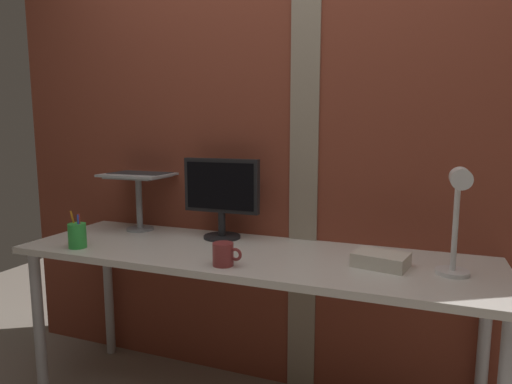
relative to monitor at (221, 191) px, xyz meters
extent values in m
cube|color=brown|center=(0.34, 0.18, 0.30)|extent=(3.28, 0.12, 2.61)
cube|color=gray|center=(0.38, 0.12, 0.30)|extent=(0.14, 0.01, 2.61)
cube|color=silver|center=(0.21, -0.18, -0.25)|extent=(2.06, 0.61, 0.03)
cylinder|color=#B2B2B7|center=(-0.76, -0.43, -0.63)|extent=(0.05, 0.05, 0.74)
cylinder|color=#B2B2B7|center=(-0.76, 0.06, -0.63)|extent=(0.05, 0.05, 0.74)
cylinder|color=#B2B2B7|center=(1.18, 0.06, -0.63)|extent=(0.05, 0.05, 0.74)
cylinder|color=black|center=(0.00, 0.00, -0.22)|extent=(0.18, 0.18, 0.01)
cylinder|color=black|center=(0.00, 0.00, -0.16)|extent=(0.04, 0.04, 0.12)
cube|color=black|center=(0.00, 0.00, 0.03)|extent=(0.38, 0.04, 0.26)
cube|color=black|center=(0.00, -0.02, 0.03)|extent=(0.35, 0.00, 0.22)
cylinder|color=gray|center=(-0.48, 0.00, -0.22)|extent=(0.14, 0.14, 0.01)
cylinder|color=gray|center=(-0.48, 0.00, -0.09)|extent=(0.03, 0.03, 0.27)
cube|color=gray|center=(-0.48, 0.00, 0.05)|extent=(0.28, 0.22, 0.01)
cube|color=#ADB2B7|center=(-0.48, 0.00, 0.06)|extent=(0.34, 0.26, 0.01)
cube|color=#2D2D30|center=(-0.48, 0.02, 0.07)|extent=(0.30, 0.17, 0.00)
cube|color=#ADB2B7|center=(-0.48, 0.15, 0.18)|extent=(0.34, 0.04, 0.22)
cube|color=black|center=(-0.48, 0.14, 0.18)|extent=(0.31, 0.03, 0.19)
cylinder|color=white|center=(1.02, -0.18, -0.22)|extent=(0.12, 0.12, 0.02)
cylinder|color=white|center=(1.02, -0.18, -0.03)|extent=(0.02, 0.02, 0.37)
cylinder|color=white|center=(1.02, -0.27, 0.14)|extent=(0.07, 0.11, 0.07)
cylinder|color=green|center=(-0.53, -0.39, -0.17)|extent=(0.08, 0.08, 0.11)
cylinder|color=red|center=(-0.52, -0.38, -0.15)|extent=(0.02, 0.02, 0.14)
cylinder|color=blue|center=(-0.52, -0.40, -0.15)|extent=(0.01, 0.01, 0.14)
cylinder|color=orange|center=(-0.55, -0.38, -0.14)|extent=(0.02, 0.04, 0.16)
cylinder|color=maroon|center=(0.19, -0.39, -0.18)|extent=(0.08, 0.08, 0.09)
torus|color=maroon|center=(0.24, -0.39, -0.18)|extent=(0.05, 0.01, 0.05)
cube|color=silver|center=(0.77, -0.18, -0.20)|extent=(0.22, 0.18, 0.05)
camera|label=1|loc=(0.90, -1.89, 0.30)|focal=30.70mm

